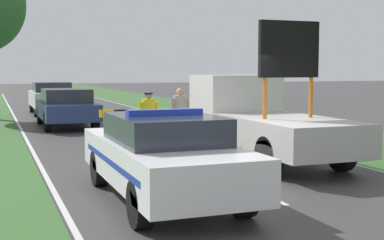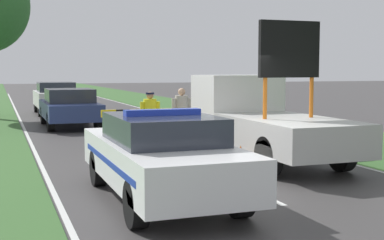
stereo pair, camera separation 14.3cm
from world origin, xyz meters
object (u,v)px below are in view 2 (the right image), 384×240
object	(u,v)px
police_car	(161,155)
traffic_cone_near_police	(240,160)
work_truck	(260,118)
police_officer	(150,115)
queued_car_hatch_blue	(69,107)
pedestrian_civilian	(182,112)
queued_car_van_white	(56,97)
traffic_cone_centre_front	(175,144)
road_barrier	(144,115)

from	to	relation	value
police_car	traffic_cone_near_police	size ratio (longest dim) A/B	7.79
work_truck	police_officer	size ratio (longest dim) A/B	3.45
queued_car_hatch_blue	work_truck	bearing A→B (deg)	110.66
police_car	pedestrian_civilian	xyz separation A→B (m)	(2.44, 6.04, 0.22)
queued_car_hatch_blue	queued_car_van_white	bearing A→B (deg)	-91.19
pedestrian_civilian	traffic_cone_centre_front	bearing A→B (deg)	-127.99
pedestrian_civilian	police_officer	bearing A→B (deg)	177.10
pedestrian_civilian	traffic_cone_near_police	bearing A→B (deg)	-108.05
traffic_cone_centre_front	queued_car_hatch_blue	xyz separation A→B (m)	(-1.51, 8.44, 0.42)
road_barrier	traffic_cone_near_police	bearing A→B (deg)	-77.60
police_officer	pedestrian_civilian	bearing A→B (deg)	175.84
traffic_cone_near_police	traffic_cone_centre_front	world-z (taller)	traffic_cone_centre_front
queued_car_van_white	police_car	bearing A→B (deg)	89.47
road_barrier	queued_car_van_white	distance (m)	12.07
work_truck	traffic_cone_near_police	xyz separation A→B (m)	(-1.32, -1.68, -0.70)
road_barrier	police_car	bearing A→B (deg)	-97.25
traffic_cone_centre_front	queued_car_van_white	distance (m)	14.96
police_officer	queued_car_hatch_blue	bearing A→B (deg)	-94.23
work_truck	queued_car_hatch_blue	size ratio (longest dim) A/B	1.17
pedestrian_civilian	work_truck	bearing A→B (deg)	-84.26
traffic_cone_centre_front	queued_car_van_white	xyz separation A→B (m)	(-1.38, 14.89, 0.50)
pedestrian_civilian	queued_car_hatch_blue	distance (m)	6.81
road_barrier	traffic_cone_near_police	xyz separation A→B (m)	(0.65, -5.33, -0.54)
police_car	work_truck	xyz separation A→B (m)	(3.51, 3.20, 0.25)
police_car	traffic_cone_centre_front	distance (m)	4.27
police_car	pedestrian_civilian	bearing A→B (deg)	65.15
traffic_cone_near_police	traffic_cone_centre_front	size ratio (longest dim) A/B	0.88
road_barrier	pedestrian_civilian	distance (m)	1.22
pedestrian_civilian	queued_car_van_white	size ratio (longest dim) A/B	0.37
police_car	pedestrian_civilian	distance (m)	6.51
road_barrier	queued_car_hatch_blue	distance (m)	5.75
queued_car_hatch_blue	traffic_cone_centre_front	bearing A→B (deg)	100.17
work_truck	traffic_cone_centre_front	bearing A→B (deg)	-19.33
road_barrier	police_officer	xyz separation A→B (m)	(-0.11, -1.03, 0.10)
road_barrier	traffic_cone_centre_front	xyz separation A→B (m)	(0.01, -2.90, -0.50)
queued_car_van_white	traffic_cone_near_police	bearing A→B (deg)	96.65
police_car	queued_car_hatch_blue	xyz separation A→B (m)	(0.04, 12.40, 0.01)
work_truck	pedestrian_civilian	xyz separation A→B (m)	(-1.07, 2.84, -0.03)
traffic_cone_near_police	queued_car_van_white	distance (m)	17.45
work_truck	police_officer	distance (m)	3.35
road_barrier	queued_car_hatch_blue	size ratio (longest dim) A/B	0.55
work_truck	pedestrian_civilian	distance (m)	3.03
pedestrian_civilian	queued_car_van_white	xyz separation A→B (m)	(-2.26, 12.81, -0.13)
work_truck	pedestrian_civilian	world-z (taller)	work_truck
traffic_cone_centre_front	traffic_cone_near_police	bearing A→B (deg)	-75.32
work_truck	traffic_cone_near_police	size ratio (longest dim) A/B	8.85
road_barrier	police_officer	bearing A→B (deg)	-90.48
queued_car_van_white	road_barrier	bearing A→B (deg)	96.50
police_officer	queued_car_van_white	distance (m)	13.09
police_car	queued_car_van_white	world-z (taller)	queued_car_van_white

